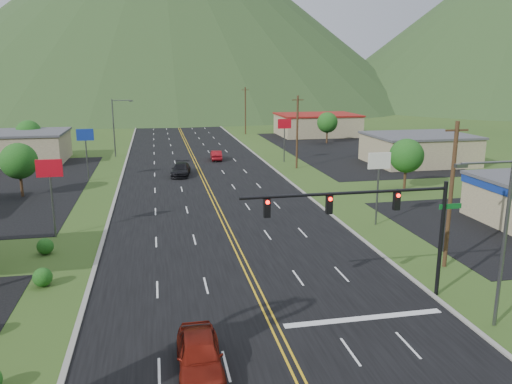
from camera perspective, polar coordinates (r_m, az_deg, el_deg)
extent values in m
cylinder|color=black|center=(31.34, 20.39, -5.11)|extent=(0.24, 0.24, 7.00)
cylinder|color=black|center=(27.83, 10.34, -0.12)|extent=(12.00, 0.18, 0.18)
cube|color=#0C591E|center=(31.00, 21.32, -1.53)|extent=(1.40, 0.06, 0.30)
cube|color=black|center=(29.20, 15.77, -0.98)|extent=(0.35, 0.28, 1.05)
sphere|color=#FF0C05|center=(28.96, 15.98, -0.40)|extent=(0.22, 0.22, 0.22)
cube|color=black|center=(27.63, 8.36, -1.43)|extent=(0.35, 0.28, 1.05)
sphere|color=#FF0C05|center=(27.38, 8.51, -0.81)|extent=(0.22, 0.22, 0.22)
cube|color=black|center=(26.67, 1.26, -1.83)|extent=(0.35, 0.28, 1.05)
sphere|color=#FF0C05|center=(26.41, 1.35, -1.20)|extent=(0.22, 0.22, 0.22)
cylinder|color=#59595E|center=(28.51, 26.47, -5.42)|extent=(0.20, 0.20, 9.00)
cylinder|color=#59595E|center=(26.65, 24.98, 3.06)|extent=(2.88, 0.12, 0.12)
cube|color=#59595E|center=(25.84, 22.38, 2.79)|extent=(0.60, 0.25, 0.18)
cylinder|color=#59595E|center=(81.77, -15.95, 7.01)|extent=(0.20, 0.20, 9.00)
cylinder|color=#59595E|center=(81.34, -15.12, 10.08)|extent=(2.88, 0.12, 0.12)
cube|color=#59595E|center=(81.27, -14.09, 10.06)|extent=(0.60, 0.25, 0.18)
cube|color=tan|center=(82.90, -27.05, 4.46)|extent=(18.00, 11.00, 4.20)
cube|color=#4C4C51|center=(82.63, -27.22, 6.00)|extent=(18.40, 11.40, 0.30)
cube|color=tan|center=(76.87, 18.10, 4.60)|extent=(14.00, 11.00, 4.00)
cube|color=#4C4C51|center=(76.59, 18.22, 6.18)|extent=(14.40, 11.40, 0.30)
cube|color=tan|center=(107.11, 6.99, 7.57)|extent=(16.00, 12.00, 4.20)
cube|color=maroon|center=(106.90, 7.03, 8.77)|extent=(16.40, 12.40, 0.30)
cylinder|color=#59595E|center=(43.22, -22.18, -1.63)|extent=(0.16, 0.16, 5.00)
cube|color=red|center=(42.55, -22.56, 2.53)|extent=(2.00, 0.18, 1.40)
cylinder|color=#59595E|center=(64.50, -18.74, 3.39)|extent=(0.16, 0.16, 5.00)
cube|color=navy|center=(64.05, -18.96, 6.21)|extent=(2.00, 0.18, 1.40)
cylinder|color=#59595E|center=(44.59, 13.68, -0.56)|extent=(0.16, 0.16, 5.00)
cube|color=white|center=(43.94, 13.91, 3.49)|extent=(2.00, 0.18, 1.40)
cylinder|color=#59595E|center=(74.25, 3.25, 5.34)|extent=(0.16, 0.16, 5.00)
cube|color=red|center=(73.86, 3.28, 7.80)|extent=(2.00, 0.18, 1.40)
cylinder|color=#382314|center=(59.02, -25.25, 0.93)|extent=(0.30, 0.30, 3.00)
sphere|color=#194A15|center=(58.60, -25.49, 3.22)|extent=(3.84, 3.84, 3.84)
cylinder|color=#382314|center=(86.08, -24.40, 4.61)|extent=(0.30, 0.30, 3.00)
sphere|color=#194A15|center=(85.79, -24.55, 6.19)|extent=(3.84, 3.84, 3.84)
cylinder|color=#382314|center=(59.24, 16.67, 1.71)|extent=(0.30, 0.30, 3.00)
sphere|color=#194A15|center=(58.82, 16.82, 4.00)|extent=(3.84, 3.84, 3.84)
cylinder|color=#382314|center=(95.25, 8.11, 6.43)|extent=(0.30, 0.30, 3.00)
sphere|color=#194A15|center=(94.99, 8.16, 7.87)|extent=(3.84, 3.84, 3.84)
cylinder|color=#382314|center=(35.76, 21.36, -0.44)|extent=(0.28, 0.28, 10.00)
cube|color=#382314|center=(35.03, 21.98, 6.56)|extent=(1.60, 0.12, 0.12)
cylinder|color=#382314|center=(69.28, 4.73, 6.81)|extent=(0.28, 0.28, 10.00)
cube|color=#382314|center=(68.90, 4.80, 10.45)|extent=(1.60, 0.12, 0.12)
cylinder|color=#382314|center=(108.10, -1.22, 9.26)|extent=(0.28, 0.28, 10.00)
cube|color=#382314|center=(107.86, -1.23, 11.59)|extent=(1.60, 0.12, 0.12)
cylinder|color=#382314|center=(147.55, -4.04, 10.38)|extent=(0.28, 0.28, 10.00)
cube|color=#382314|center=(147.38, -4.07, 12.08)|extent=(1.60, 0.12, 0.12)
cone|color=#1C3D1B|center=(233.01, -10.66, 20.58)|extent=(220.00, 220.00, 85.00)
imported|color=maroon|center=(23.38, -6.47, -18.07)|extent=(2.06, 4.97, 1.68)
imported|color=black|center=(65.11, -8.59, 2.52)|extent=(3.03, 5.74, 1.59)
imported|color=maroon|center=(76.29, -4.57, 4.19)|extent=(1.79, 4.50, 1.46)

